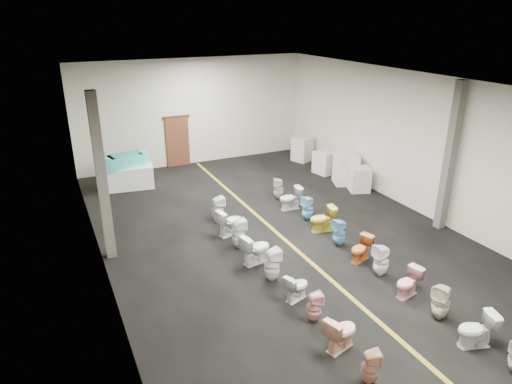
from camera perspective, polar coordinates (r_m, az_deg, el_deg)
floor at (r=13.65m, az=3.20°, el=-5.62°), size 16.00×16.00×0.00m
ceiling at (r=12.27m, az=3.64°, el=13.42°), size 16.00×16.00×0.00m
wall_back at (r=19.94m, az=-7.80°, el=9.87°), size 10.00×0.00×10.00m
wall_left at (r=11.39m, az=-19.28°, el=-0.16°), size 0.00×16.00×16.00m
wall_right at (r=15.72m, az=19.71°, el=5.64°), size 0.00×16.00×16.00m
aisle_stripe at (r=13.65m, az=3.20°, el=-5.60°), size 0.12×15.60×0.01m
back_door at (r=19.94m, az=-9.77°, el=6.20°), size 1.00×0.10×2.10m
door_frame at (r=19.69m, az=-9.98°, el=9.21°), size 1.15×0.08×0.10m
column_left at (r=12.34m, az=-18.73°, el=1.58°), size 0.25×0.25×4.50m
column_right at (r=14.56m, az=23.07°, el=3.96°), size 0.25×0.25×4.50m
display_table at (r=17.91m, az=-15.82°, el=1.82°), size 2.03×1.22×0.85m
bathtub at (r=17.72m, az=-16.03°, el=3.79°), size 1.83×0.92×0.55m
appliance_crate_a at (r=17.35m, az=12.79°, el=1.56°), size 0.90×0.90×0.90m
appliance_crate_b at (r=17.94m, az=11.17°, el=2.82°), size 1.10×1.10×1.17m
appliance_crate_c at (r=19.06m, az=8.69°, el=3.68°), size 0.95×0.95×0.90m
appliance_crate_d at (r=20.54m, az=5.81°, el=5.35°), size 0.95×0.95×1.05m
toilet_left_1 at (r=8.92m, az=14.05°, el=-20.48°), size 0.40×0.39×0.69m
toilet_left_2 at (r=9.51m, az=10.56°, el=-16.84°), size 0.84×0.62×0.76m
toilet_left_3 at (r=10.14m, az=7.28°, el=-14.08°), size 0.37×0.36×0.70m
toilet_left_4 at (r=10.78m, az=5.08°, el=-11.70°), size 0.73×0.56×0.66m
toilet_left_5 at (r=11.39m, az=2.02°, el=-9.07°), size 0.42×0.41×0.86m
toilet_left_6 at (r=12.12m, az=-0.04°, el=-7.10°), size 0.89×0.61×0.83m
toilet_left_7 at (r=12.90m, az=-2.18°, el=-5.18°), size 0.40×0.39×0.86m
toilet_left_8 at (r=13.62m, az=-3.30°, el=-3.75°), size 0.89×0.63×0.82m
toilet_left_9 at (r=14.47m, az=-4.78°, el=-2.18°), size 0.43×0.42×0.84m
toilet_right_1 at (r=10.37m, az=25.85°, el=-15.26°), size 0.84×0.63×0.76m
toilet_right_2 at (r=10.85m, az=22.11°, el=-12.59°), size 0.50×0.50×0.85m
toilet_right_3 at (r=11.41m, az=18.49°, el=-10.71°), size 0.75×0.53×0.70m
toilet_right_4 at (r=11.98m, az=15.38°, el=-8.25°), size 0.40×0.39×0.86m
toilet_right_5 at (r=12.57m, az=12.97°, el=-6.94°), size 0.77×0.59×0.70m
toilet_right_6 at (r=13.20m, az=10.39°, el=-5.01°), size 0.38×0.37×0.81m
toilet_right_7 at (r=13.96m, az=8.32°, el=-3.37°), size 0.84×0.56×0.79m
toilet_right_8 at (r=14.64m, az=6.47°, el=-2.01°), size 0.43×0.43×0.81m
toilet_right_9 at (r=15.39m, az=4.33°, el=-0.79°), size 0.79×0.49×0.78m
toilet_right_10 at (r=16.20m, az=2.85°, el=0.40°), size 0.45×0.45×0.77m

